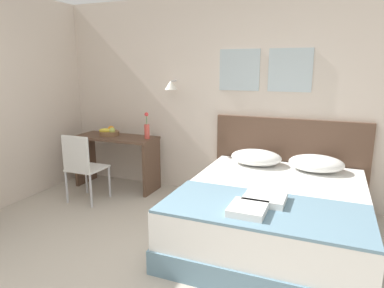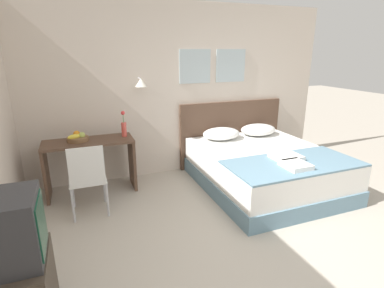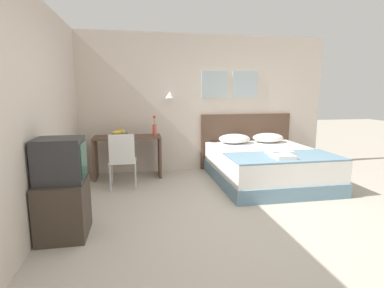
{
  "view_description": "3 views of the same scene",
  "coord_description": "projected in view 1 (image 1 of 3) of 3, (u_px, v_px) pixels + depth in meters",
  "views": [
    {
      "loc": [
        1.5,
        -1.66,
        1.74
      ],
      "look_at": [
        0.22,
        1.43,
        0.98
      ],
      "focal_mm": 32.0,
      "sensor_mm": 36.0,
      "label": 1
    },
    {
      "loc": [
        -1.44,
        -1.79,
        1.93
      ],
      "look_at": [
        -0.05,
        1.8,
        0.73
      ],
      "focal_mm": 28.0,
      "sensor_mm": 36.0,
      "label": 2
    },
    {
      "loc": [
        -1.17,
        -3.11,
        1.56
      ],
      "look_at": [
        -0.32,
        1.47,
        0.74
      ],
      "focal_mm": 28.0,
      "sensor_mm": 36.0,
      "label": 3
    }
  ],
  "objects": [
    {
      "name": "throw_blanket",
      "position": [
        263.0,
        209.0,
        2.86
      ],
      "size": [
        1.71,
        0.82,
        0.02
      ],
      "color": "#66899E",
      "rests_on": "bed"
    },
    {
      "name": "flower_vase",
      "position": [
        147.0,
        129.0,
        4.72
      ],
      "size": [
        0.07,
        0.07,
        0.37
      ],
      "color": "#D14C42",
      "rests_on": "desk"
    },
    {
      "name": "headboard",
      "position": [
        288.0,
        162.0,
        4.35
      ],
      "size": [
        1.89,
        0.06,
        1.11
      ],
      "color": "brown",
      "rests_on": "ground_plane"
    },
    {
      "name": "desk",
      "position": [
        117.0,
        152.0,
        4.96
      ],
      "size": [
        1.19,
        0.49,
        0.77
      ],
      "color": "brown",
      "rests_on": "ground_plane"
    },
    {
      "name": "pillow_right",
      "position": [
        316.0,
        163.0,
        3.92
      ],
      "size": [
        0.61,
        0.46,
        0.18
      ],
      "color": "white",
      "rests_on": "bed"
    },
    {
      "name": "desk_chair",
      "position": [
        82.0,
        164.0,
        4.38
      ],
      "size": [
        0.43,
        0.43,
        0.91
      ],
      "color": "white",
      "rests_on": "ground_plane"
    },
    {
      "name": "fruit_bowl",
      "position": [
        109.0,
        132.0,
        4.97
      ],
      "size": [
        0.29,
        0.29,
        0.13
      ],
      "color": "brown",
      "rests_on": "desk"
    },
    {
      "name": "pillow_left",
      "position": [
        256.0,
        157.0,
        4.18
      ],
      "size": [
        0.61,
        0.46,
        0.18
      ],
      "color": "white",
      "rests_on": "bed"
    },
    {
      "name": "wall_back",
      "position": [
        215.0,
        98.0,
        4.62
      ],
      "size": [
        5.3,
        0.31,
        2.65
      ],
      "color": "beige",
      "rests_on": "ground_plane"
    },
    {
      "name": "folded_towel_mid_bed",
      "position": [
        248.0,
        209.0,
        2.76
      ],
      "size": [
        0.29,
        0.32,
        0.06
      ],
      "color": "white",
      "rests_on": "throw_blanket"
    },
    {
      "name": "bed",
      "position": [
        273.0,
        214.0,
        3.46
      ],
      "size": [
        1.77,
        2.05,
        0.57
      ],
      "color": "#66899E",
      "rests_on": "ground_plane"
    },
    {
      "name": "folded_towel_near_foot",
      "position": [
        265.0,
        198.0,
        2.99
      ],
      "size": [
        0.35,
        0.33,
        0.06
      ],
      "color": "white",
      "rests_on": "throw_blanket"
    }
  ]
}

